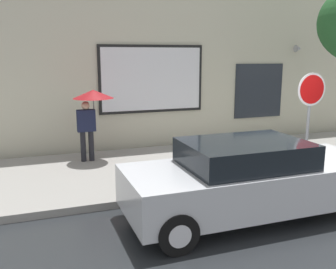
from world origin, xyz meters
name	(u,v)px	position (x,y,z in m)	size (l,w,h in m)	color
ground_plane	(313,202)	(0.00, 0.00, 0.00)	(60.00, 60.00, 0.00)	black
sidewalk	(237,160)	(0.00, 3.00, 0.07)	(20.00, 4.00, 0.15)	gray
building_facade	(200,36)	(-0.01, 5.50, 3.48)	(20.00, 0.67, 7.00)	beige
parked_car	(253,179)	(-1.51, -0.14, 0.70)	(4.72, 1.84, 1.41)	#B7BABF
fire_hydrant	(194,164)	(-1.90, 1.61, 0.53)	(0.30, 0.44, 0.77)	red
pedestrian_with_umbrella	(91,104)	(-3.71, 4.05, 1.65)	(1.04, 1.04, 1.86)	black
stop_sign	(310,103)	(0.90, 1.35, 1.80)	(0.76, 0.10, 2.34)	gray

